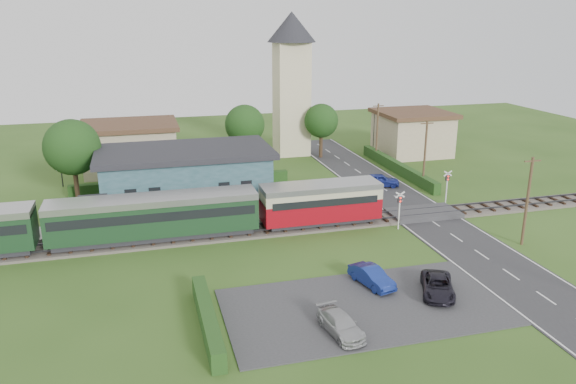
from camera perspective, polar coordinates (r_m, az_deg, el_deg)
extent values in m
plane|color=#2D4C19|center=(45.89, 3.67, -4.33)|extent=(120.00, 120.00, 0.00)
cube|color=#4C443D|center=(47.62, 2.91, -3.37)|extent=(76.00, 3.20, 0.20)
cube|color=#3F3F47|center=(46.87, 3.18, -3.31)|extent=(76.00, 0.08, 0.15)
cube|color=#3F3F47|center=(48.15, 2.65, -2.72)|extent=(76.00, 0.08, 0.15)
cube|color=#28282B|center=(49.84, 14.65, -3.06)|extent=(6.00, 70.00, 0.05)
cube|color=#333335|center=(35.24, 7.69, -11.46)|extent=(17.00, 9.00, 0.08)
cube|color=#333335|center=(51.41, 13.58, -2.11)|extent=(6.20, 3.40, 0.45)
cube|color=gray|center=(48.64, -9.57, -2.99)|extent=(30.00, 3.00, 0.45)
cube|color=beige|center=(48.17, -19.16, -2.14)|extent=(2.00, 2.00, 2.40)
cube|color=#232328|center=(47.79, -19.31, -0.70)|extent=(2.30, 2.30, 0.15)
cube|color=#264F54|center=(53.47, -10.34, 1.30)|extent=(15.00, 8.00, 4.80)
cube|color=#232328|center=(52.81, -10.49, 4.06)|extent=(16.00, 9.00, 0.50)
cube|color=#232328|center=(50.10, -9.85, -1.33)|extent=(1.20, 0.12, 2.20)
cube|color=black|center=(49.56, -15.68, -0.36)|extent=(1.00, 0.12, 1.20)
cube|color=black|center=(49.55, -13.37, -0.18)|extent=(1.00, 0.12, 1.20)
cube|color=black|center=(50.03, -6.51, 0.36)|extent=(1.00, 0.12, 1.20)
cube|color=black|center=(50.35, -4.26, 0.53)|extent=(1.00, 0.12, 1.20)
cube|color=#232328|center=(47.55, 3.30, -2.77)|extent=(9.00, 2.20, 0.50)
cube|color=maroon|center=(47.22, 3.32, -1.64)|extent=(10.00, 2.80, 1.80)
cube|color=#B9B291|center=(46.83, 3.35, -0.19)|extent=(10.00, 2.82, 0.90)
cube|color=black|center=(46.93, 3.34, -0.60)|extent=(9.00, 2.88, 0.60)
cube|color=#979797|center=(46.63, 3.36, 0.57)|extent=(10.00, 2.90, 0.45)
cube|color=#232328|center=(45.36, -13.28, -4.25)|extent=(15.20, 2.20, 0.50)
cube|color=#15331B|center=(44.84, -13.41, -2.47)|extent=(16.00, 2.80, 2.60)
cube|color=black|center=(44.71, -13.45, -1.99)|extent=(15.40, 2.86, 0.70)
cube|color=#979797|center=(44.40, -13.54, -0.77)|extent=(16.00, 2.90, 0.50)
cube|color=beige|center=(71.58, 0.36, 9.38)|extent=(4.00, 4.00, 14.00)
cone|color=#232328|center=(70.90, 0.37, 16.44)|extent=(6.00, 6.00, 3.60)
cube|color=tan|center=(66.89, -15.73, 4.24)|extent=(10.00, 8.00, 5.00)
cube|color=#472D1E|center=(66.35, -15.92, 6.55)|extent=(10.80, 8.80, 0.50)
cube|color=tan|center=(74.14, 12.50, 5.72)|extent=(8.00, 8.00, 5.00)
cube|color=#472D1E|center=(73.65, 12.64, 7.81)|extent=(8.80, 8.80, 0.50)
cube|color=#193814|center=(32.81, -8.17, -12.69)|extent=(0.80, 9.00, 1.20)
cube|color=#193814|center=(65.04, 11.05, 2.49)|extent=(0.80, 18.00, 1.20)
cube|color=#193814|center=(58.27, -10.65, 0.82)|extent=(22.00, 0.80, 1.30)
cylinder|color=#332316|center=(56.63, -20.72, 0.98)|extent=(0.44, 0.44, 4.12)
sphere|color=#143311|center=(55.85, -21.08, 4.27)|extent=(5.20, 5.20, 5.20)
cylinder|color=#332316|center=(66.15, -4.36, 4.19)|extent=(0.44, 0.44, 3.85)
sphere|color=#143311|center=(65.51, -4.42, 6.85)|extent=(4.60, 4.60, 4.60)
cylinder|color=#332316|center=(70.54, 3.36, 4.93)|extent=(0.44, 0.44, 3.58)
sphere|color=#143311|center=(69.98, 3.40, 7.24)|extent=(4.20, 4.20, 4.20)
cylinder|color=#473321|center=(46.37, 23.12, -0.92)|extent=(0.22, 0.22, 7.00)
cube|color=#473321|center=(45.54, 23.60, 2.90)|extent=(1.40, 0.10, 0.10)
cylinder|color=#473321|center=(59.19, 13.74, 3.74)|extent=(0.22, 0.22, 7.00)
cube|color=#473321|center=(58.55, 13.96, 6.78)|extent=(1.40, 0.10, 0.10)
cylinder|color=#473321|center=(69.68, 9.04, 6.03)|extent=(0.22, 0.22, 7.00)
cube|color=#473321|center=(69.13, 9.17, 8.63)|extent=(1.40, 0.10, 0.10)
cylinder|color=silver|center=(47.38, 11.22, -2.00)|extent=(0.12, 0.12, 3.00)
cube|color=#232328|center=(47.03, 11.30, -0.73)|extent=(0.35, 0.18, 0.55)
sphere|color=#FF190C|center=(46.89, 11.37, -0.60)|extent=(0.14, 0.14, 0.14)
sphere|color=#FF190C|center=(46.98, 11.35, -0.95)|extent=(0.14, 0.14, 0.14)
cube|color=silver|center=(46.91, 11.33, -0.27)|extent=(0.84, 0.05, 0.55)
cube|color=silver|center=(46.91, 11.33, -0.27)|extent=(0.84, 0.05, 0.55)
cylinder|color=silver|center=(54.74, 15.81, 0.31)|extent=(0.12, 0.12, 3.00)
cube|color=#232328|center=(54.44, 15.90, 1.41)|extent=(0.35, 0.18, 0.55)
sphere|color=#FF190C|center=(54.30, 15.98, 1.53)|extent=(0.14, 0.14, 0.14)
sphere|color=#FF190C|center=(54.38, 15.95, 1.23)|extent=(0.14, 0.14, 0.14)
cube|color=silver|center=(54.33, 15.94, 1.82)|extent=(0.84, 0.05, 0.55)
cube|color=silver|center=(54.33, 15.94, 1.82)|extent=(0.84, 0.05, 0.55)
cylinder|color=#3F3F47|center=(62.53, -22.13, 2.72)|extent=(0.14, 0.14, 5.00)
sphere|color=orange|center=(62.00, -22.39, 4.95)|extent=(0.30, 0.30, 0.30)
cylinder|color=#3F3F47|center=(75.07, 8.72, 6.07)|extent=(0.14, 0.14, 5.00)
sphere|color=orange|center=(74.63, 8.81, 7.95)|extent=(0.30, 0.30, 0.30)
imported|color=navy|center=(59.04, 9.32, 1.19)|extent=(4.26, 2.50, 1.36)
imported|color=navy|center=(37.55, 8.50, -8.48)|extent=(2.18, 3.92, 1.22)
imported|color=#A9A9AB|center=(32.13, 5.38, -13.22)|extent=(2.10, 3.98, 1.10)
imported|color=black|center=(37.26, 14.96, -9.19)|extent=(3.43, 4.54, 1.15)
imported|color=gray|center=(48.60, -3.44, -1.56)|extent=(0.60, 0.44, 1.50)
imported|color=gray|center=(48.61, -17.20, -2.33)|extent=(0.82, 0.90, 1.51)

